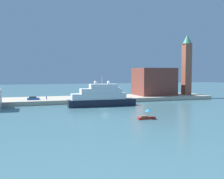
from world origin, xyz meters
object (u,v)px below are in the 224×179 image
at_px(small_motorboat, 147,115).
at_px(mooring_bollard, 98,98).
at_px(person_figure, 46,98).
at_px(parked_car, 33,98).
at_px(bell_tower, 187,63).
at_px(harbor_building, 154,82).
at_px(large_yacht, 101,97).

xyz_separation_m(small_motorboat, mooring_bollard, (-3.13, 38.07, 0.94)).
bearing_deg(person_figure, parked_car, -178.38).
bearing_deg(bell_tower, small_motorboat, -132.60).
distance_m(harbor_building, person_figure, 50.07).
bearing_deg(harbor_building, mooring_bollard, -159.58).
bearing_deg(mooring_bollard, person_figure, 165.38).
distance_m(small_motorboat, parked_car, 51.01).
bearing_deg(large_yacht, bell_tower, 20.59).
relative_size(harbor_building, parked_car, 3.69).
relative_size(large_yacht, small_motorboat, 5.20).
relative_size(large_yacht, person_figure, 15.67).
bearing_deg(harbor_building, large_yacht, -146.65).
height_order(small_motorboat, harbor_building, harbor_building).
distance_m(harbor_building, mooring_bollard, 32.57).
distance_m(large_yacht, small_motorboat, 29.06).
bearing_deg(small_motorboat, large_yacht, 98.72).
relative_size(person_figure, mooring_bollard, 1.93).
xyz_separation_m(small_motorboat, bell_tower, (42.56, 46.29, 15.73)).
distance_m(parked_car, mooring_bollard, 24.81).
distance_m(bell_tower, parked_car, 71.60).
height_order(person_figure, mooring_bollard, person_figure).
bearing_deg(parked_car, mooring_bollard, -11.42).
distance_m(large_yacht, harbor_building, 37.76).
relative_size(large_yacht, mooring_bollard, 30.27).
bearing_deg(mooring_bollard, large_yacht, -97.68).
distance_m(bell_tower, person_figure, 66.72).
bearing_deg(harbor_building, parked_car, -173.42).
height_order(large_yacht, mooring_bollard, large_yacht).
xyz_separation_m(small_motorboat, person_figure, (-22.49, 43.12, 1.26)).
xyz_separation_m(parked_car, mooring_bollard, (24.32, -4.91, -0.16)).
bearing_deg(small_motorboat, person_figure, 117.54).
bearing_deg(harbor_building, person_figure, -172.93).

